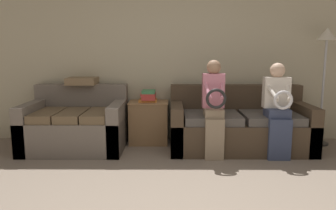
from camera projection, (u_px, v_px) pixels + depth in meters
name	position (u px, v px, depth m)	size (l,w,h in m)	color
wall_back	(178.00, 56.00, 4.92)	(6.64, 0.06, 2.55)	#BCB293
couch_main	(239.00, 126.00, 4.56)	(1.90, 0.91, 0.86)	#473828
couch_side	(77.00, 126.00, 4.57)	(1.34, 0.97, 0.86)	#70665B
child_left_seated	(214.00, 104.00, 4.13)	(0.28, 0.38, 1.24)	gray
child_right_seated	(278.00, 106.00, 4.13)	(0.33, 0.38, 1.20)	#384260
side_shelf	(149.00, 122.00, 4.82)	(0.57, 0.43, 0.62)	olive
book_stack	(148.00, 96.00, 4.75)	(0.26, 0.31, 0.16)	orange
floor_lamp	(326.00, 51.00, 4.57)	(0.28, 0.28, 1.67)	#2D2B28
throw_pillow	(83.00, 81.00, 4.81)	(0.42, 0.42, 0.10)	#846B4C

